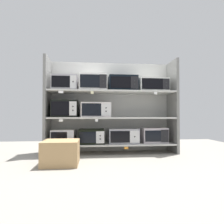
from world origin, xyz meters
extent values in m
cube|color=gray|center=(0.00, -1.00, -0.01)|extent=(6.40, 6.00, 0.02)
cube|color=#B2B2AD|center=(0.00, 0.28, 0.91)|extent=(2.60, 0.04, 1.83)
cube|color=slate|center=(-1.23, 0.00, 0.91)|extent=(0.05, 0.52, 1.83)
cube|color=slate|center=(1.23, 0.00, 0.91)|extent=(0.05, 0.52, 1.83)
cube|color=beige|center=(0.00, 0.00, 0.18)|extent=(2.40, 0.52, 0.03)
cube|color=silver|center=(-0.93, 0.00, 0.32)|extent=(0.42, 0.36, 0.27)
cube|color=black|center=(-0.98, -0.19, 0.32)|extent=(0.29, 0.01, 0.21)
cube|color=silver|center=(-0.78, -0.19, 0.32)|extent=(0.11, 0.01, 0.21)
cube|color=black|center=(-0.39, 0.00, 0.33)|extent=(0.48, 0.40, 0.27)
cube|color=black|center=(-0.46, -0.21, 0.33)|extent=(0.30, 0.01, 0.20)
cube|color=silver|center=(-0.24, -0.21, 0.33)|extent=(0.15, 0.01, 0.22)
cylinder|color=#262628|center=(-0.24, -0.21, 0.30)|extent=(0.02, 0.01, 0.02)
cylinder|color=#262628|center=(-0.24, -0.21, 0.36)|extent=(0.02, 0.01, 0.02)
cube|color=#9999A1|center=(0.22, 0.00, 0.33)|extent=(0.58, 0.36, 0.28)
cube|color=black|center=(0.14, -0.18, 0.33)|extent=(0.36, 0.01, 0.21)
cube|color=silver|center=(0.41, -0.18, 0.33)|extent=(0.18, 0.01, 0.22)
cylinder|color=#262628|center=(0.41, -0.19, 0.33)|extent=(0.02, 0.01, 0.02)
cube|color=#BBB0B7|center=(0.84, 0.00, 0.34)|extent=(0.49, 0.33, 0.29)
cube|color=black|center=(0.77, -0.17, 0.34)|extent=(0.31, 0.01, 0.21)
cube|color=black|center=(1.00, -0.17, 0.34)|extent=(0.15, 0.01, 0.23)
cylinder|color=#262628|center=(1.00, -0.18, 0.34)|extent=(0.02, 0.01, 0.02)
cube|color=orange|center=(0.24, -0.26, 0.13)|extent=(0.07, 0.00, 0.04)
cube|color=beige|center=(0.00, 0.00, 0.68)|extent=(2.40, 0.52, 0.03)
cube|color=black|center=(-0.90, 0.00, 0.86)|extent=(0.48, 0.35, 0.32)
cube|color=black|center=(-0.96, -0.18, 0.86)|extent=(0.32, 0.01, 0.25)
cube|color=silver|center=(-0.73, -0.18, 0.86)|extent=(0.13, 0.01, 0.26)
cylinder|color=#262628|center=(-0.73, -0.19, 0.82)|extent=(0.02, 0.01, 0.02)
cylinder|color=#262628|center=(-0.73, -0.19, 0.89)|extent=(0.02, 0.01, 0.02)
cube|color=silver|center=(-0.31, 0.00, 0.84)|extent=(0.57, 0.35, 0.28)
cube|color=black|center=(-0.40, -0.18, 0.84)|extent=(0.36, 0.01, 0.23)
cube|color=silver|center=(-0.13, -0.18, 0.84)|extent=(0.18, 0.01, 0.22)
cylinder|color=#262628|center=(-0.13, -0.19, 0.81)|extent=(0.02, 0.01, 0.02)
cylinder|color=#262628|center=(-0.13, -0.19, 0.87)|extent=(0.02, 0.01, 0.02)
cube|color=white|center=(-0.93, -0.26, 0.64)|extent=(0.07, 0.00, 0.04)
cube|color=white|center=(-0.31, -0.26, 0.64)|extent=(0.05, 0.00, 0.04)
cube|color=beige|center=(0.00, 0.00, 1.19)|extent=(2.40, 0.52, 0.03)
cube|color=#9F9CA3|center=(-0.90, 0.00, 1.35)|extent=(0.47, 0.32, 0.29)
cube|color=black|center=(-0.96, -0.17, 1.35)|extent=(0.33, 0.01, 0.21)
cube|color=silver|center=(-0.73, -0.17, 1.35)|extent=(0.11, 0.01, 0.23)
cylinder|color=#262628|center=(-0.73, -0.18, 1.35)|extent=(0.02, 0.01, 0.02)
cube|color=white|center=(-0.37, 0.00, 1.36)|extent=(0.52, 0.42, 0.31)
cube|color=black|center=(-0.43, -0.21, 1.36)|extent=(0.36, 0.01, 0.24)
cube|color=black|center=(-0.18, -0.21, 1.36)|extent=(0.13, 0.01, 0.25)
cylinder|color=#262628|center=(-0.18, -0.22, 1.32)|extent=(0.02, 0.01, 0.02)
cylinder|color=#262628|center=(-0.18, -0.22, 1.39)|extent=(0.02, 0.01, 0.02)
cube|color=black|center=(0.21, 0.00, 1.35)|extent=(0.55, 0.38, 0.29)
cube|color=black|center=(0.15, -0.20, 1.35)|extent=(0.38, 0.01, 0.21)
cube|color=black|center=(0.41, -0.20, 1.35)|extent=(0.14, 0.01, 0.24)
cylinder|color=#262628|center=(0.41, -0.21, 1.32)|extent=(0.02, 0.01, 0.02)
cylinder|color=#262628|center=(0.41, -0.21, 1.38)|extent=(0.02, 0.01, 0.02)
cube|color=silver|center=(0.82, 0.00, 1.33)|extent=(0.57, 0.35, 0.26)
cube|color=black|center=(0.76, -0.18, 1.33)|extent=(0.41, 0.01, 0.21)
cube|color=black|center=(1.03, -0.18, 1.33)|extent=(0.13, 0.01, 0.21)
cylinder|color=#262628|center=(1.03, -0.19, 1.30)|extent=(0.02, 0.01, 0.02)
cylinder|color=#262628|center=(1.03, -0.19, 1.36)|extent=(0.02, 0.01, 0.02)
cube|color=white|center=(-0.94, -0.26, 1.14)|extent=(0.09, 0.00, 0.04)
cube|color=beige|center=(-0.39, -0.26, 1.14)|extent=(0.05, 0.00, 0.05)
cube|color=white|center=(0.79, -0.26, 1.14)|extent=(0.06, 0.00, 0.04)
cube|color=tan|center=(-0.84, -0.83, 0.18)|extent=(0.51, 0.51, 0.36)
camera|label=1|loc=(-0.38, -3.82, 0.72)|focal=31.62mm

